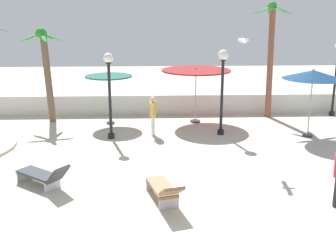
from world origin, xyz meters
name	(u,v)px	position (x,y,z in m)	size (l,w,h in m)	color
ground_plane	(172,193)	(0.00, 0.00, 0.00)	(56.00, 56.00, 0.00)	beige
boundary_wall	(163,104)	(0.00, 9.21, 0.50)	(25.20, 0.30, 1.00)	silver
patio_umbrella_1	(109,79)	(-2.54, 7.48, 2.14)	(2.13, 2.13, 2.39)	#333338
patio_umbrella_2	(313,75)	(5.97, 5.17, 2.60)	(2.45, 2.45, 2.86)	#333338
patio_umbrella_3	(196,72)	(1.47, 7.59, 2.40)	(3.19, 3.19, 2.62)	#333338
palm_tree_0	(271,49)	(5.15, 8.47, 3.36)	(1.99, 2.03, 5.57)	brown
palm_tree_1	(46,65)	(-5.48, 8.05, 2.71)	(1.92, 1.92, 4.41)	brown
lamp_post_0	(109,84)	(-2.28, 5.24, 2.27)	(0.39, 0.39, 3.52)	black
lamp_post_2	(336,70)	(8.54, 8.57, 2.32)	(0.38, 0.38, 3.67)	black
lamp_post_3	(223,78)	(2.36, 5.60, 2.45)	(0.43, 0.43, 3.60)	black
lounge_chair_0	(164,189)	(-0.26, -0.57, 0.40)	(1.04, 1.95, 0.83)	#B7B7BC
lounge_chair_1	(43,175)	(-3.82, 0.57, 0.38)	(1.84, 1.57, 0.83)	#B7B7BC
guest_0	(153,112)	(-0.54, 5.59, 1.02)	(0.30, 0.55, 1.68)	silver
seagull_2	(243,40)	(2.57, 3.17, 4.13)	(0.38, 1.06, 0.15)	white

